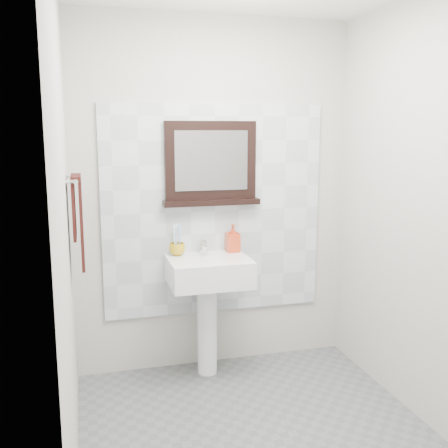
{
  "coord_description": "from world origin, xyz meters",
  "views": [
    {
      "loc": [
        -0.91,
        -2.51,
        1.72
      ],
      "look_at": [
        -0.08,
        0.55,
        1.15
      ],
      "focal_mm": 42.0,
      "sensor_mm": 36.0,
      "label": 1
    }
  ],
  "objects_px": {
    "toothbrush_cup": "(177,249)",
    "framed_mirror": "(211,165)",
    "hand_towel": "(78,214)",
    "pedestal_sink": "(208,284)",
    "soap_dispenser": "(233,238)"
  },
  "relations": [
    {
      "from": "soap_dispenser",
      "to": "hand_towel",
      "type": "bearing_deg",
      "value": -164.39
    },
    {
      "from": "pedestal_sink",
      "to": "toothbrush_cup",
      "type": "bearing_deg",
      "value": 146.55
    },
    {
      "from": "pedestal_sink",
      "to": "soap_dispenser",
      "type": "xyz_separation_m",
      "value": [
        0.21,
        0.13,
        0.28
      ]
    },
    {
      "from": "toothbrush_cup",
      "to": "pedestal_sink",
      "type": "bearing_deg",
      "value": -33.45
    },
    {
      "from": "toothbrush_cup",
      "to": "framed_mirror",
      "type": "distance_m",
      "value": 0.63
    },
    {
      "from": "framed_mirror",
      "to": "hand_towel",
      "type": "bearing_deg",
      "value": -156.09
    },
    {
      "from": "toothbrush_cup",
      "to": "framed_mirror",
      "type": "height_order",
      "value": "framed_mirror"
    },
    {
      "from": "pedestal_sink",
      "to": "toothbrush_cup",
      "type": "relative_size",
      "value": 8.73
    },
    {
      "from": "toothbrush_cup",
      "to": "hand_towel",
      "type": "bearing_deg",
      "value": -152.13
    },
    {
      "from": "toothbrush_cup",
      "to": "hand_towel",
      "type": "distance_m",
      "value": 0.8
    },
    {
      "from": "hand_towel",
      "to": "pedestal_sink",
      "type": "bearing_deg",
      "value": 14.37
    },
    {
      "from": "pedestal_sink",
      "to": "framed_mirror",
      "type": "bearing_deg",
      "value": 70.6
    },
    {
      "from": "framed_mirror",
      "to": "hand_towel",
      "type": "height_order",
      "value": "framed_mirror"
    },
    {
      "from": "framed_mirror",
      "to": "toothbrush_cup",
      "type": "bearing_deg",
      "value": -167.09
    },
    {
      "from": "pedestal_sink",
      "to": "framed_mirror",
      "type": "xyz_separation_m",
      "value": [
        0.07,
        0.19,
        0.8
      ]
    }
  ]
}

